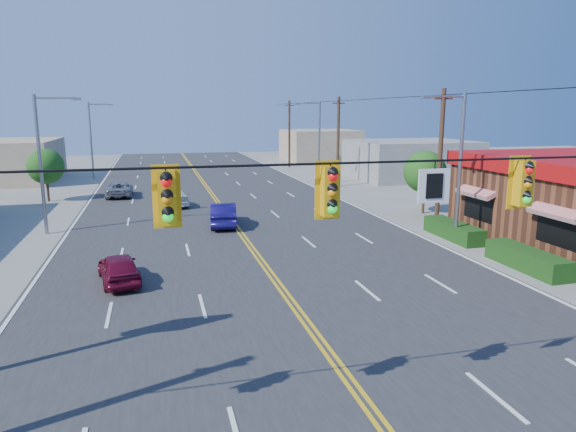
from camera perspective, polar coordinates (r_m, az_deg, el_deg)
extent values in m
plane|color=gray|center=(13.07, 9.61, -21.26)|extent=(160.00, 160.00, 0.00)
cube|color=#2D2D30|center=(31.12, -5.59, -1.55)|extent=(20.00, 120.00, 0.06)
cylinder|color=black|center=(11.06, 10.66, 5.91)|extent=(24.00, 0.05, 0.05)
cube|color=white|center=(11.68, 15.90, 3.25)|extent=(0.75, 0.04, 0.75)
cube|color=#D89E0C|center=(10.09, -13.30, 1.98)|extent=(0.55, 0.34, 1.25)
cube|color=#D89E0C|center=(10.68, 4.70, 2.77)|extent=(0.55, 0.34, 1.25)
cube|color=#D89E0C|center=(13.00, 24.68, 3.32)|extent=(0.55, 0.34, 1.25)
cube|color=#194214|center=(28.07, 21.16, -2.85)|extent=(1.20, 9.00, 0.90)
cylinder|color=gray|center=(28.80, 18.55, 4.87)|extent=(0.20, 0.20, 8.00)
cylinder|color=gray|center=(28.06, 17.13, 12.58)|extent=(2.20, 0.12, 0.12)
cube|color=gray|center=(27.51, 15.12, 12.62)|extent=(0.50, 0.25, 0.15)
cylinder|color=gray|center=(50.55, 3.50, 8.06)|extent=(0.20, 0.20, 8.00)
cylinder|color=gray|center=(50.13, 2.33, 12.39)|extent=(2.20, 0.12, 0.12)
cube|color=gray|center=(49.82, 1.09, 12.35)|extent=(0.50, 0.25, 0.15)
cylinder|color=gray|center=(32.71, -25.80, 5.05)|extent=(0.20, 0.20, 8.00)
cylinder|color=gray|center=(32.38, -24.45, 11.87)|extent=(2.20, 0.12, 0.12)
cube|color=gray|center=(32.22, -22.47, 11.94)|extent=(0.50, 0.25, 0.15)
cylinder|color=gray|center=(58.37, -21.04, 7.79)|extent=(0.20, 0.20, 8.00)
cylinder|color=gray|center=(58.19, -20.22, 11.59)|extent=(2.20, 0.12, 0.12)
cube|color=gray|center=(58.10, -19.11, 11.61)|extent=(0.50, 0.25, 0.15)
cylinder|color=#47301E|center=(32.79, 16.53, 6.09)|extent=(0.28, 0.28, 8.40)
cylinder|color=#47301E|center=(49.05, 5.58, 8.16)|extent=(0.28, 0.28, 8.40)
cylinder|color=#47301E|center=(66.21, 0.14, 9.07)|extent=(0.28, 0.28, 8.40)
cylinder|color=#47301E|center=(37.26, 14.82, 1.89)|extent=(0.20, 0.20, 2.10)
sphere|color=#235B19|center=(37.00, 14.97, 4.78)|extent=(2.94, 2.94, 2.94)
cylinder|color=#47301E|center=(45.13, -25.14, 2.74)|extent=(0.20, 0.20, 2.00)
sphere|color=#235B19|center=(44.93, -25.34, 5.01)|extent=(2.80, 2.80, 2.80)
cube|color=gray|center=(56.87, 13.49, 6.13)|extent=(12.00, 10.00, 4.00)
cube|color=tan|center=(75.91, 3.59, 7.86)|extent=(10.00, 10.00, 4.40)
imported|color=maroon|center=(22.51, -18.26, -5.64)|extent=(2.10, 3.86, 1.25)
imported|color=#17105D|center=(32.15, -7.22, 0.11)|extent=(2.04, 4.56, 1.45)
imported|color=white|center=(39.61, -12.74, 1.93)|extent=(2.76, 4.62, 1.25)
imported|color=#95959A|center=(45.20, -18.24, 2.79)|extent=(2.15, 4.54, 1.25)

